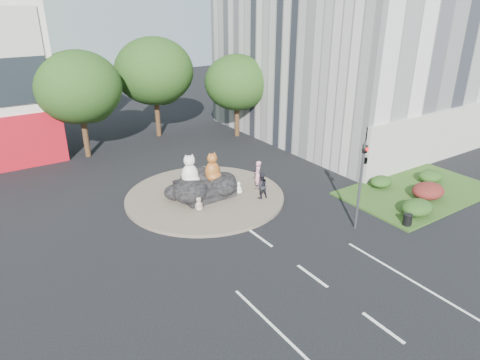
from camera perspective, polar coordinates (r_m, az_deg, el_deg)
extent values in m
plane|color=black|center=(20.33, 9.60, -12.51)|extent=(120.00, 120.00, 0.00)
cylinder|color=brown|center=(27.30, -4.68, -2.18)|extent=(10.00, 10.00, 0.20)
cube|color=#2B4717|center=(30.29, 22.61, -1.43)|extent=(10.00, 6.00, 0.12)
cylinder|color=#382314|center=(35.97, -19.94, 5.82)|extent=(0.44, 0.44, 3.74)
ellipsoid|color=#183C13|center=(35.14, -20.76, 11.50)|extent=(6.46, 6.46, 5.49)
sphere|color=#183C13|center=(35.96, -19.52, 10.52)|extent=(4.25, 4.25, 4.25)
sphere|color=#183C13|center=(34.82, -21.62, 10.27)|extent=(3.74, 3.74, 3.74)
cylinder|color=#382314|center=(39.85, -10.95, 8.55)|extent=(0.44, 0.44, 3.96)
ellipsoid|color=#183C13|center=(39.09, -11.38, 14.05)|extent=(6.84, 6.84, 5.81)
sphere|color=#183C13|center=(39.99, -10.49, 13.00)|extent=(4.50, 4.50, 4.50)
sphere|color=#183C13|center=(38.65, -12.11, 12.94)|extent=(3.96, 3.96, 3.96)
cylinder|color=#382314|center=(39.22, -0.40, 8.24)|extent=(0.44, 0.44, 3.30)
ellipsoid|color=#183C13|center=(38.52, -0.42, 12.88)|extent=(5.70, 5.70, 4.84)
sphere|color=#183C13|center=(39.50, 0.17, 12.03)|extent=(3.75, 3.75, 3.75)
sphere|color=#183C13|center=(38.00, -1.06, 11.93)|extent=(3.30, 3.30, 3.30)
ellipsoid|color=#183C13|center=(26.79, 22.54, -3.41)|extent=(2.00, 1.60, 0.90)
ellipsoid|color=#471913|center=(29.21, 23.79, -1.33)|extent=(2.20, 1.76, 0.99)
ellipsoid|color=#183C13|center=(31.95, 24.07, 0.49)|extent=(1.80, 1.44, 0.81)
ellipsoid|color=#183C13|center=(29.92, 18.30, -0.20)|extent=(1.60, 1.28, 0.72)
cylinder|color=#595B60|center=(23.55, 15.69, -0.88)|extent=(0.14, 0.14, 5.00)
imported|color=black|center=(22.93, 16.14, 3.00)|extent=(0.21, 0.26, 1.30)
imported|color=black|center=(23.15, 16.41, 2.63)|extent=(0.26, 1.24, 0.50)
sphere|color=red|center=(22.68, 16.61, 3.93)|extent=(0.18, 0.18, 0.18)
cylinder|color=#595B60|center=(32.58, 17.52, 8.34)|extent=(0.18, 0.18, 8.00)
cylinder|color=#595B60|center=(31.10, 17.20, 15.26)|extent=(2.00, 0.12, 0.12)
cube|color=silver|center=(30.35, 15.92, 15.04)|extent=(0.50, 0.22, 0.12)
imported|color=pink|center=(27.71, 2.36, 0.67)|extent=(0.83, 0.79, 1.91)
imported|color=black|center=(26.47, 2.87, -0.77)|extent=(0.89, 0.75, 1.64)
cylinder|color=black|center=(25.46, 21.44, -4.95)|extent=(0.62, 0.62, 0.64)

